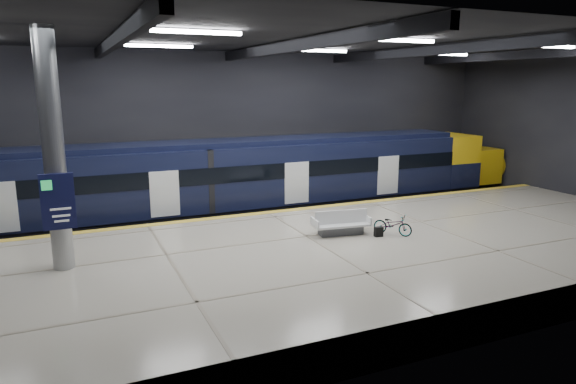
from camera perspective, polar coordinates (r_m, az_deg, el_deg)
ground at (r=19.65m, az=0.82°, el=-7.21°), size 30.00×30.00×0.00m
room_shell at (r=18.58m, az=0.86°, el=9.70°), size 30.10×16.10×8.05m
platform at (r=17.36m, az=4.29°, el=-7.95°), size 30.00×11.00×1.10m
safety_strip at (r=21.76m, az=-2.19°, el=-2.27°), size 30.00×0.40×0.01m
rails at (r=24.52m, az=-4.55°, el=-3.15°), size 30.00×1.52×0.16m
train at (r=24.32m, az=-3.00°, el=1.53°), size 29.40×2.84×3.79m
bench at (r=18.65m, az=5.89°, el=-3.77°), size 2.14×1.12×0.90m
bicycle at (r=18.90m, az=11.57°, el=-3.56°), size 1.22×1.46×0.75m
pannier_bag at (r=18.62m, az=10.03°, el=-4.37°), size 0.32×0.21×0.35m
info_column at (r=15.97m, az=-24.57°, el=3.72°), size 0.90×0.78×6.90m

